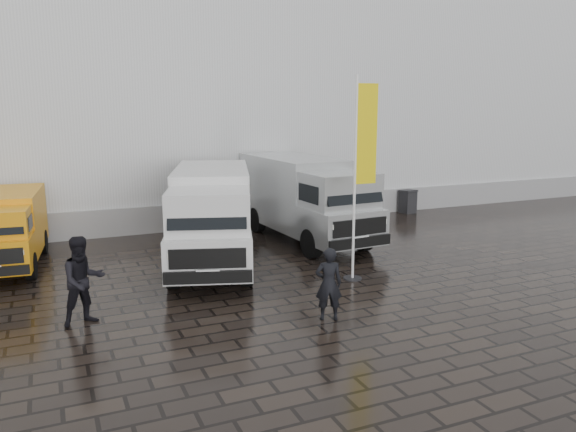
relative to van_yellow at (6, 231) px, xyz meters
name	(u,v)px	position (x,y,z in m)	size (l,w,h in m)	color
ground	(326,285)	(7.71, -5.14, -1.07)	(120.00, 120.00, 0.00)	black
exhibition_hall	(219,77)	(9.71, 10.86, 4.93)	(44.00, 16.00, 12.00)	silver
hall_plinth	(280,209)	(9.71, 2.81, -0.57)	(44.00, 0.15, 1.00)	gray
van_yellow	(6,231)	(0.00, 0.00, 0.00)	(1.78, 4.62, 2.13)	orange
van_white	(212,219)	(5.51, -2.12, 0.32)	(2.14, 6.41, 2.78)	silver
van_silver	(306,200)	(9.32, -0.44, 0.35)	(2.18, 6.53, 2.83)	silver
flagpole	(361,167)	(8.79, -4.95, 1.97)	(0.88, 0.50, 5.39)	black
wheelie_bin	(408,201)	(15.54, 2.34, -0.56)	(0.60, 0.60, 1.00)	black
person_front	(329,284)	(6.66, -7.26, -0.25)	(0.59, 0.39, 1.63)	black
person_tent	(83,281)	(1.74, -5.40, -0.10)	(0.94, 0.73, 1.93)	black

